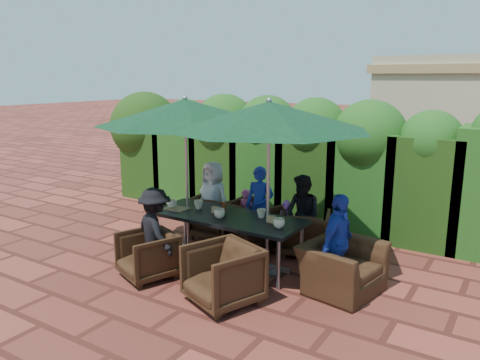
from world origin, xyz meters
The scene contains 30 objects.
ground centered at (0.00, 0.00, 0.00)m, with size 80.00×80.00×0.00m, color brown.
dining_table centered at (0.22, -0.21, 0.67)m, with size 2.31×0.90×0.75m.
umbrella_left centered at (-0.51, -0.19, 2.21)m, with size 2.64×2.64×2.46m.
umbrella_right centered at (0.87, -0.14, 2.21)m, with size 2.76×2.76×2.46m.
chair_far_left centered at (-0.61, 0.70, 0.40)m, with size 0.78×0.73×0.80m, color black.
chair_far_mid centered at (0.10, 0.68, 0.40)m, with size 0.78×0.73×0.80m, color black.
chair_far_right centered at (1.02, 0.80, 0.38)m, with size 0.73×0.69×0.76m, color black.
chair_near_left centered at (-0.43, -1.18, 0.36)m, with size 0.70×0.65×0.72m, color black.
chair_near_right centered at (0.87, -1.25, 0.40)m, with size 0.79×0.74×0.81m, color black.
chair_end_right centered at (1.98, -0.15, 0.43)m, with size 0.99×0.64×0.86m, color black.
adult_far_left centered at (-0.63, 0.66, 0.67)m, with size 0.66×0.39×1.34m, color silver.
adult_far_mid centered at (0.20, 0.81, 0.65)m, with size 0.47×0.38×1.30m, color #1D32A0.
adult_far_right centered at (1.00, 0.75, 0.63)m, with size 0.61×0.37×1.26m, color black.
adult_near_left centered at (-0.39, -1.06, 0.63)m, with size 0.80×0.37×1.26m, color black.
adult_end_right centered at (1.92, -0.18, 0.65)m, with size 0.76×0.38×1.29m, color #1D32A0.
child_left centered at (-0.11, 0.86, 0.44)m, with size 0.31×0.26×0.87m, color #EF5496.
child_right centered at (0.71, 0.78, 0.41)m, with size 0.30×0.24×0.82m, color #AD54B8.
pedestrian_a centered at (1.57, 4.16, 0.77)m, with size 1.44×0.52×1.55m, color green.
pedestrian_b centered at (2.24, 4.55, 0.95)m, with size 0.91×0.56×1.90m, color #EF5496.
cup_a centered at (-0.72, -0.31, 0.81)m, with size 0.15×0.15×0.12m, color beige.
cup_b centered at (-0.34, -0.14, 0.82)m, with size 0.14×0.14×0.13m, color beige.
cup_c centered at (0.20, -0.35, 0.82)m, with size 0.16×0.16×0.13m, color beige.
cup_d centered at (0.70, -0.02, 0.81)m, with size 0.13×0.13×0.13m, color beige.
cup_e centered at (1.13, -0.30, 0.81)m, with size 0.16×0.16×0.13m, color beige.
ketchup_bottle centered at (0.14, -0.14, 0.83)m, with size 0.04×0.04×0.17m, color #B20C0A.
sauce_bottle centered at (0.16, -0.16, 0.83)m, with size 0.04×0.04×0.17m, color #4C230C.
serving_tray centered at (-0.61, -0.33, 0.76)m, with size 0.35×0.25×0.02m, color #936E47.
number_block_left centered at (0.02, -0.19, 0.80)m, with size 0.12×0.06×0.10m, color tan.
number_block_right centered at (0.94, -0.15, 0.80)m, with size 0.12×0.06×0.10m, color tan.
hedge_wall centered at (-0.16, 2.32, 1.33)m, with size 9.10×1.60×2.40m.
Camera 1 is at (3.88, -5.62, 2.73)m, focal length 35.00 mm.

